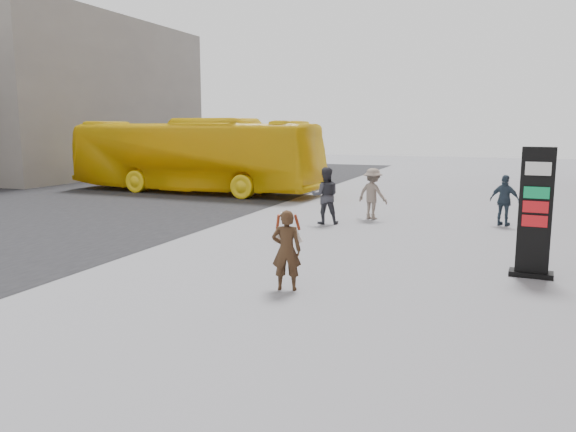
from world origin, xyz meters
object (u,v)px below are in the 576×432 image
(woman, at_px, (286,249))
(pedestrian_a, at_px, (325,196))
(pedestrian_c, at_px, (505,200))
(info_pylon, at_px, (535,213))
(pedestrian_b, at_px, (373,194))
(bus, at_px, (194,156))

(woman, xyz_separation_m, pedestrian_a, (-1.55, 7.46, 0.12))
(pedestrian_c, bearing_deg, woman, 87.94)
(info_pylon, xyz_separation_m, woman, (-4.52, -2.80, -0.56))
(info_pylon, bearing_deg, pedestrian_b, 131.59)
(woman, relative_size, bus, 0.12)
(info_pylon, bearing_deg, pedestrian_a, 145.86)
(pedestrian_a, height_order, pedestrian_b, pedestrian_a)
(bus, relative_size, pedestrian_a, 6.82)
(info_pylon, xyz_separation_m, pedestrian_b, (-4.84, 6.14, -0.50))
(pedestrian_c, bearing_deg, info_pylon, 116.40)
(bus, bearing_deg, pedestrian_b, -112.97)
(pedestrian_a, xyz_separation_m, pedestrian_b, (1.23, 1.48, -0.05))
(bus, distance_m, pedestrian_c, 14.78)
(woman, distance_m, bus, 17.05)
(pedestrian_a, bearing_deg, info_pylon, 123.11)
(info_pylon, height_order, pedestrian_a, info_pylon)
(bus, xyz_separation_m, pedestrian_c, (14.05, -4.50, -0.95))
(bus, height_order, pedestrian_b, bus)
(bus, distance_m, pedestrian_b, 10.93)
(woman, distance_m, pedestrian_b, 8.95)
(pedestrian_b, height_order, pedestrian_c, pedestrian_b)
(bus, bearing_deg, info_pylon, -123.80)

